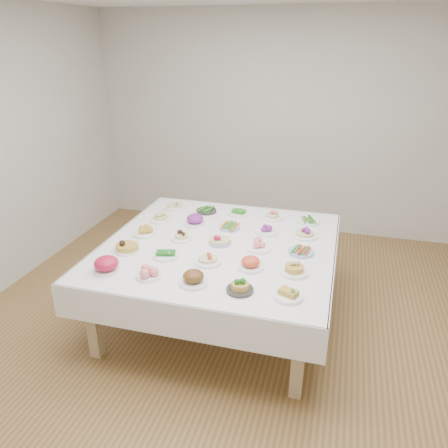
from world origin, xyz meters
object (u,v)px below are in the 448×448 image
(dish_0, at_px, (106,265))
(dish_12, at_px, (220,238))
(display_table, at_px, (219,251))
(dish_24, at_px, (308,221))

(dish_0, relative_size, dish_12, 1.06)
(dish_12, bearing_deg, display_table, -137.80)
(display_table, xyz_separation_m, dish_12, (0.00, 0.00, 0.13))
(dish_0, xyz_separation_m, dish_12, (0.71, 0.72, -0.00))
(dish_12, height_order, dish_24, dish_12)
(dish_0, distance_m, dish_24, 2.00)
(display_table, distance_m, dish_12, 0.13)
(dish_0, bearing_deg, dish_24, 45.12)
(display_table, bearing_deg, dish_24, 44.71)
(dish_12, distance_m, dish_24, 0.99)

